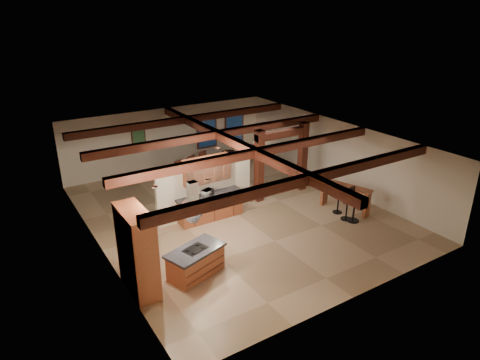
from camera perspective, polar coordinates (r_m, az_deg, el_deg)
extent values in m
plane|color=tan|center=(16.18, -0.61, -4.42)|extent=(12.00, 12.00, 0.00)
plane|color=silver|center=(20.66, -9.45, 5.55)|extent=(10.00, 0.00, 10.00)
plane|color=silver|center=(11.44, 15.57, -9.07)|extent=(10.00, 0.00, 10.00)
plane|color=silver|center=(13.86, -18.55, -3.73)|extent=(0.00, 12.00, 12.00)
plane|color=silver|center=(18.54, 12.66, 3.40)|extent=(0.00, 12.00, 12.00)
plane|color=#381D11|center=(15.11, -0.65, 5.48)|extent=(12.00, 12.00, 0.00)
cube|color=#3C170F|center=(12.12, 9.33, 0.21)|extent=(10.00, 0.25, 0.28)
cube|color=#3C170F|center=(14.11, 2.13, 3.66)|extent=(10.00, 0.25, 0.28)
cube|color=#3C170F|center=(16.23, -3.08, 6.10)|extent=(10.00, 0.25, 0.28)
cube|color=#3C170F|center=(18.56, -7.21, 7.99)|extent=(10.00, 0.25, 0.28)
cube|color=#3C170F|center=(15.15, -0.65, 4.97)|extent=(0.28, 12.00, 0.28)
cube|color=#3C170F|center=(16.70, 2.56, 1.84)|extent=(0.30, 0.30, 2.90)
cube|color=#3C170F|center=(17.98, 8.35, 3.12)|extent=(0.30, 0.30, 2.90)
cube|color=#3C170F|center=(16.96, 5.70, 6.17)|extent=(2.50, 0.28, 0.28)
cube|color=silver|center=(15.67, -4.70, -0.98)|extent=(3.80, 0.18, 2.20)
cube|color=#AE5C38|center=(11.81, -13.56, -9.22)|extent=(0.64, 1.60, 2.40)
cube|color=silver|center=(11.91, -12.17, -9.07)|extent=(0.06, 0.62, 0.95)
cube|color=black|center=(11.82, -12.06, -8.19)|extent=(0.01, 0.50, 0.28)
cube|color=#AE5C38|center=(15.63, -3.96, -3.71)|extent=(2.40, 0.60, 0.86)
cube|color=black|center=(15.43, -4.00, -2.14)|extent=(2.50, 0.66, 0.08)
cube|color=#AE5C38|center=(15.24, -4.47, 1.39)|extent=(1.80, 0.34, 0.95)
cube|color=silver|center=(15.09, -4.15, 1.19)|extent=(1.74, 0.02, 0.90)
pyramid|color=silver|center=(11.91, -6.16, -5.49)|extent=(1.10, 1.10, 0.45)
cube|color=silver|center=(11.56, -6.32, -1.93)|extent=(0.26, 0.22, 0.73)
cube|color=#3C170F|center=(21.41, -4.45, 6.51)|extent=(1.10, 0.05, 1.70)
cube|color=#0D1C31|center=(21.39, -4.42, 6.49)|extent=(0.95, 0.02, 1.55)
cube|color=#3C170F|center=(22.18, -0.78, 7.12)|extent=(1.10, 0.05, 1.70)
cube|color=#0D1C31|center=(22.15, -0.74, 7.10)|extent=(0.95, 0.02, 1.55)
cube|color=#3C170F|center=(20.04, -13.37, 5.48)|extent=(0.65, 0.04, 0.85)
cube|color=#285E3C|center=(20.01, -13.34, 5.46)|extent=(0.55, 0.01, 0.75)
cylinder|color=silver|center=(11.60, -4.32, 0.04)|extent=(0.16, 0.16, 0.03)
cylinder|color=silver|center=(14.22, -3.03, 4.26)|extent=(0.16, 0.16, 0.03)
cylinder|color=silver|center=(11.33, -11.29, -0.90)|extent=(0.16, 0.16, 0.03)
cube|color=#AE5C38|center=(12.59, -5.91, -10.93)|extent=(1.76, 1.25, 0.76)
cube|color=black|center=(12.36, -5.98, -9.31)|extent=(1.90, 1.39, 0.07)
cube|color=black|center=(12.34, -5.99, -9.15)|extent=(0.77, 0.63, 0.02)
imported|color=#39150E|center=(18.46, -5.24, 0.03)|extent=(1.90, 1.18, 0.64)
imported|color=black|center=(21.11, -3.02, 2.92)|extent=(2.24, 1.42, 0.61)
imported|color=#B0B0B4|center=(15.32, -4.37, -1.70)|extent=(0.49, 0.42, 0.23)
cube|color=#AE5C38|center=(16.48, 13.98, -0.83)|extent=(1.10, 1.99, 0.06)
cube|color=#AE5C38|center=(16.38, 16.57, -3.18)|extent=(0.44, 0.24, 0.97)
cube|color=#AE5C38|center=(17.01, 11.19, -1.69)|extent=(0.44, 0.24, 0.97)
cube|color=#3C170F|center=(22.20, 2.21, 3.86)|extent=(0.61, 0.61, 0.58)
cylinder|color=black|center=(22.09, 2.22, 4.79)|extent=(0.06, 0.06, 0.17)
cone|color=#F8C894|center=(22.04, 2.23, 5.21)|extent=(0.30, 0.30, 0.19)
cylinder|color=black|center=(15.78, 15.07, -2.70)|extent=(0.40, 0.40, 0.08)
cube|color=black|center=(15.78, 14.61, -1.64)|extent=(0.38, 0.09, 0.45)
cylinder|color=black|center=(15.95, 14.93, -4.02)|extent=(0.07, 0.07, 0.78)
cylinder|color=black|center=(16.12, 14.80, -5.23)|extent=(0.45, 0.45, 0.03)
cylinder|color=black|center=(15.89, 14.13, -2.87)|extent=(0.35, 0.35, 0.07)
cube|color=black|center=(15.93, 13.94, -1.91)|extent=(0.32, 0.14, 0.39)
cylinder|color=black|center=(16.04, 14.02, -3.99)|extent=(0.06, 0.06, 0.67)
cylinder|color=black|center=(16.18, 13.92, -5.04)|extent=(0.39, 0.39, 0.03)
cylinder|color=black|center=(16.35, 13.02, -2.23)|extent=(0.32, 0.32, 0.06)
cube|color=black|center=(16.37, 12.70, -1.39)|extent=(0.30, 0.04, 0.36)
cylinder|color=black|center=(16.48, 12.92, -3.25)|extent=(0.05, 0.05, 0.63)
cylinder|color=black|center=(16.61, 12.84, -4.20)|extent=(0.36, 0.36, 0.03)
cube|color=#3C170F|center=(17.41, -5.02, -0.76)|extent=(0.59, 0.59, 0.07)
cube|color=#3C170F|center=(17.40, -5.63, 0.64)|extent=(0.44, 0.22, 0.81)
cylinder|color=#3C170F|center=(17.27, -4.93, -1.89)|extent=(0.05, 0.05, 0.46)
cylinder|color=#3C170F|center=(17.52, -4.14, -1.49)|extent=(0.05, 0.05, 0.46)
cylinder|color=#3C170F|center=(17.50, -5.85, -1.59)|extent=(0.05, 0.05, 0.46)
cylinder|color=#3C170F|center=(17.75, -5.05, -1.21)|extent=(0.05, 0.05, 0.46)
cube|color=#3C170F|center=(18.38, -8.60, 0.33)|extent=(0.59, 0.59, 0.07)
cube|color=#3C170F|center=(18.08, -8.16, 1.36)|extent=(0.44, 0.22, 0.81)
cylinder|color=#3C170F|center=(18.72, -8.57, -0.12)|extent=(0.05, 0.05, 0.46)
cylinder|color=#3C170F|center=(18.48, -9.37, -0.46)|extent=(0.05, 0.05, 0.46)
cylinder|color=#3C170F|center=(18.47, -7.75, -0.37)|extent=(0.05, 0.05, 0.46)
cylinder|color=#3C170F|center=(18.23, -8.55, -0.73)|extent=(0.05, 0.05, 0.46)
cube|color=#3C170F|center=(17.94, -3.43, 0.00)|extent=(0.59, 0.59, 0.07)
cube|color=#3C170F|center=(17.93, -4.02, 1.35)|extent=(0.44, 0.22, 0.81)
cylinder|color=#3C170F|center=(17.80, -3.33, -1.09)|extent=(0.05, 0.05, 0.46)
cylinder|color=#3C170F|center=(18.06, -2.59, -0.72)|extent=(0.05, 0.05, 0.46)
cylinder|color=#3C170F|center=(18.02, -4.24, -0.82)|extent=(0.05, 0.05, 0.46)
cylinder|color=#3C170F|center=(18.28, -3.49, -0.45)|extent=(0.05, 0.05, 0.46)
cube|color=#3C170F|center=(18.88, -7.00, 1.02)|extent=(0.59, 0.59, 0.07)
cube|color=#3C170F|center=(18.60, -6.54, 2.03)|extent=(0.44, 0.22, 0.81)
cylinder|color=#3C170F|center=(19.22, -6.99, 0.57)|extent=(0.05, 0.05, 0.46)
cylinder|color=#3C170F|center=(18.97, -7.75, 0.24)|extent=(0.05, 0.05, 0.46)
cylinder|color=#3C170F|center=(18.98, -6.18, 0.33)|extent=(0.05, 0.05, 0.46)
cylinder|color=#3C170F|center=(18.73, -6.93, -0.01)|extent=(0.05, 0.05, 0.46)
cube|color=#3C170F|center=(18.49, -1.94, 0.71)|extent=(0.59, 0.59, 0.07)
cube|color=#3C170F|center=(18.48, -2.51, 2.02)|extent=(0.44, 0.22, 0.81)
cylinder|color=#3C170F|center=(18.34, -1.83, -0.34)|extent=(0.05, 0.05, 0.46)
cylinder|color=#3C170F|center=(18.61, -1.13, 0.01)|extent=(0.05, 0.05, 0.46)
cylinder|color=#3C170F|center=(18.56, -2.73, -0.08)|extent=(0.05, 0.05, 0.46)
cylinder|color=#3C170F|center=(18.82, -2.02, 0.26)|extent=(0.05, 0.05, 0.46)
cube|color=#3C170F|center=(19.40, -5.48, 1.67)|extent=(0.59, 0.59, 0.07)
cube|color=#3C170F|center=(19.12, -5.01, 2.66)|extent=(0.44, 0.22, 0.81)
cylinder|color=#3C170F|center=(19.74, -5.50, 1.22)|extent=(0.05, 0.05, 0.46)
cylinder|color=#3C170F|center=(19.48, -6.21, 0.91)|extent=(0.05, 0.05, 0.46)
cylinder|color=#3C170F|center=(19.51, -4.68, 1.00)|extent=(0.05, 0.05, 0.46)
cylinder|color=#3C170F|center=(19.25, -5.40, 0.68)|extent=(0.05, 0.05, 0.46)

